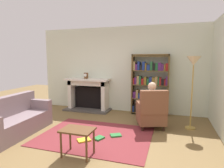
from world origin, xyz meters
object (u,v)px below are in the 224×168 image
bookshelf (150,85)px  seated_reader (151,102)px  mantel_clock (86,76)px  sofa_floral (15,120)px  side_table (78,133)px  floor_lamp (193,68)px  armchair_reading (152,112)px  fireplace (89,93)px

bookshelf → seated_reader: bookshelf is taller
mantel_clock → sofa_floral: size_ratio=0.11×
side_table → floor_lamp: bearing=45.2°
floor_lamp → sofa_floral: bearing=-157.8°
mantel_clock → side_table: (1.14, -2.79, -0.74)m
mantel_clock → armchair_reading: (2.23, -1.05, -0.73)m
armchair_reading → seated_reader: 0.23m
bookshelf → side_table: (-0.90, -2.92, -0.50)m
armchair_reading → floor_lamp: floor_lamp is taller
armchair_reading → seated_reader: (-0.04, 0.11, 0.20)m
mantel_clock → armchair_reading: size_ratio=0.19×
fireplace → floor_lamp: (3.10, -0.88, 0.93)m
armchair_reading → floor_lamp: size_ratio=0.55×
mantel_clock → fireplace: bearing=71.8°
bookshelf → sofa_floral: size_ratio=1.06×
seated_reader → floor_lamp: (0.95, 0.17, 0.87)m
side_table → armchair_reading: bearing=57.9°
mantel_clock → seated_reader: (2.19, -0.94, -0.53)m
side_table → seated_reader: bearing=60.4°
side_table → floor_lamp: size_ratio=0.32×
mantel_clock → seated_reader: 2.44m
sofa_floral → bookshelf: bearing=-49.6°
sofa_floral → side_table: bearing=-105.8°
fireplace → side_table: bearing=-69.1°
fireplace → sofa_floral: 2.55m
fireplace → seated_reader: size_ratio=1.32×
seated_reader → side_table: seated_reader is taller
mantel_clock → seated_reader: bearing=-23.4°
armchair_reading → side_table: 2.04m
bookshelf → side_table: 3.10m
fireplace → bookshelf: (2.00, 0.03, 0.34)m
bookshelf → fireplace: bearing=-179.1°
bookshelf → side_table: size_ratio=3.27×
bookshelf → floor_lamp: size_ratio=1.04×
mantel_clock → armchair_reading: mantel_clock is taller
fireplace → armchair_reading: size_ratio=1.55×
mantel_clock → floor_lamp: floor_lamp is taller
armchair_reading → side_table: size_ratio=1.73×
fireplace → sofa_floral: bearing=-106.4°
mantel_clock → seated_reader: size_ratio=0.16×
fireplace → bookshelf: bookshelf is taller
mantel_clock → seated_reader: mantel_clock is taller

